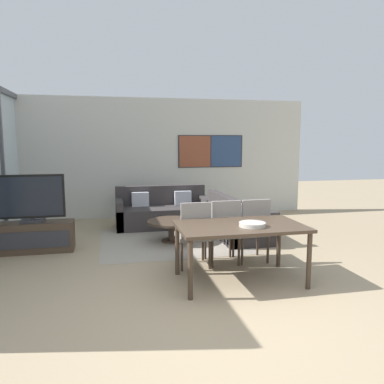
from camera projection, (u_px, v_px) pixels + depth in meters
name	position (u px, v px, depth m)	size (l,w,h in m)	color
ground_plane	(230.00, 318.00, 3.82)	(24.00, 24.00, 0.00)	#9E896B
wall_back	(161.00, 158.00, 8.93)	(7.28, 0.09, 2.80)	silver
area_rug	(173.00, 241.00, 6.74)	(2.54, 2.14, 0.01)	gray
tv_console	(34.00, 237.00, 6.08)	(1.26, 0.42, 0.49)	#423326
television	(32.00, 199.00, 6.00)	(1.03, 0.20, 0.78)	#2D2D33
sofa_main	(163.00, 213.00, 7.98)	(1.96, 0.88, 0.83)	#383333
sofa_side	(237.00, 224.00, 6.94)	(0.88, 1.45, 0.83)	#383333
coffee_table	(173.00, 226.00, 6.70)	(0.91, 0.91, 0.38)	#423326
dining_table	(240.00, 230.00, 4.73)	(1.59, 0.95, 0.75)	#423326
dining_chair_left	(194.00, 231.00, 5.28)	(0.46, 0.46, 0.96)	gray
dining_chair_centre	(224.00, 229.00, 5.44)	(0.46, 0.46, 0.96)	gray
dining_chair_right	(253.00, 227.00, 5.54)	(0.46, 0.46, 0.96)	gray
fruit_bowl	(252.00, 224.00, 4.62)	(0.33, 0.33, 0.05)	#B7B2A8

